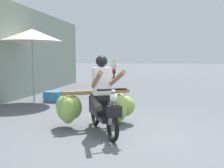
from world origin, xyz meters
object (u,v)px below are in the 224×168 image
at_px(motorbike_main_loaded, 97,105).
at_px(market_umbrella_near_shop, 32,35).
at_px(motorbike_distant_ahead_left, 114,70).
at_px(produce_crate, 53,97).

distance_m(motorbike_main_loaded, market_umbrella_near_shop, 4.37).
height_order(motorbike_distant_ahead_left, produce_crate, motorbike_distant_ahead_left).
bearing_deg(produce_crate, market_umbrella_near_shop, -163.80).
xyz_separation_m(motorbike_distant_ahead_left, market_umbrella_near_shop, (-0.80, -11.10, 1.71)).
relative_size(motorbike_main_loaded, market_umbrella_near_shop, 0.80).
xyz_separation_m(motorbike_main_loaded, produce_crate, (-2.31, 2.90, -0.33)).
xyz_separation_m(motorbike_distant_ahead_left, produce_crate, (-0.18, -10.92, -0.39)).
bearing_deg(motorbike_main_loaded, produce_crate, 128.51).
relative_size(motorbike_main_loaded, produce_crate, 3.56).
xyz_separation_m(motorbike_main_loaded, motorbike_distant_ahead_left, (-2.12, 13.83, 0.06)).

